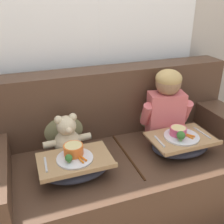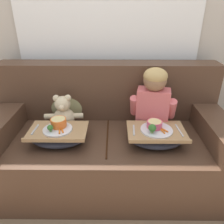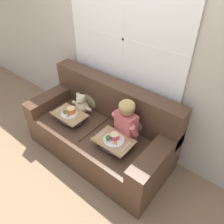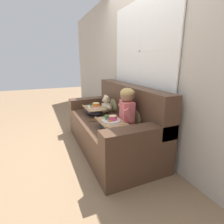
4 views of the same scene
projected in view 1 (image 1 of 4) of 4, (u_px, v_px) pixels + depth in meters
ground_plane at (123, 203)px, 2.04m from camera, size 14.00×14.00×0.00m
wall_back_with_window at (98, 19)px, 1.94m from camera, size 8.00×0.08×2.60m
couch at (120, 161)px, 1.94m from camera, size 1.93×0.89×0.99m
throw_pillow_behind_child at (155, 107)px, 2.10m from camera, size 0.36×0.17×0.37m
throw_pillow_behind_teddy at (62, 122)px, 1.87m from camera, size 0.35×0.17×0.36m
child_figure at (167, 101)px, 1.91m from camera, size 0.39×0.22×0.53m
teddy_bear at (67, 138)px, 1.75m from camera, size 0.33×0.23×0.30m
lap_tray_child at (181, 143)px, 1.81m from camera, size 0.44×0.31×0.19m
lap_tray_teddy at (75, 165)px, 1.59m from camera, size 0.44×0.29×0.19m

